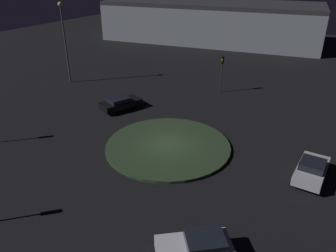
{
  "coord_description": "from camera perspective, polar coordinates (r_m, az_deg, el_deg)",
  "views": [
    {
      "loc": [
        -20.04,
        -12.63,
        13.79
      ],
      "look_at": [
        0.0,
        0.0,
        1.95
      ],
      "focal_mm": 35.27,
      "sensor_mm": 36.0,
      "label": 1
    }
  ],
  "objects": [
    {
      "name": "ground_plane",
      "position": [
        27.41,
        0.0,
        -3.65
      ],
      "size": [
        115.9,
        115.9,
        0.0
      ],
      "primitive_type": "plane",
      "color": "black"
    },
    {
      "name": "store_building",
      "position": [
        66.13,
        7.41,
        17.47
      ],
      "size": [
        21.16,
        41.4,
        7.15
      ],
      "rotation": [
        0.0,
        0.0,
        1.77
      ],
      "color": "#8C939E",
      "rests_on": "ground_plane"
    },
    {
      "name": "car_black",
      "position": [
        34.45,
        -8.23,
        3.96
      ],
      "size": [
        4.58,
        3.23,
        1.34
      ],
      "rotation": [
        0.0,
        0.0,
        -0.36
      ],
      "color": "black",
      "rests_on": "ground_plane"
    },
    {
      "name": "roundabout_island",
      "position": [
        27.35,
        0.0,
        -3.44
      ],
      "size": [
        10.29,
        10.29,
        0.23
      ],
      "primitive_type": "cylinder",
      "color": "#2D4228",
      "rests_on": "ground_plane"
    },
    {
      "name": "traffic_light_east",
      "position": [
        38.58,
        9.31,
        10.1
      ],
      "size": [
        0.37,
        0.32,
        4.34
      ],
      "rotation": [
        0.0,
        0.0,
        -3.03
      ],
      "color": "#2D2D2D",
      "rests_on": "ground_plane"
    },
    {
      "name": "car_white",
      "position": [
        17.9,
        4.86,
        -20.2
      ],
      "size": [
        3.91,
        4.12,
        1.45
      ],
      "rotation": [
        0.0,
        0.0,
        2.28
      ],
      "color": "white",
      "rests_on": "ground_plane"
    },
    {
      "name": "streetlamp_north",
      "position": [
        42.68,
        -17.58,
        15.29
      ],
      "size": [
        0.55,
        0.55,
        9.67
      ],
      "color": "#4C4C51",
      "rests_on": "ground_plane"
    },
    {
      "name": "car_silver",
      "position": [
        25.29,
        23.56,
        -6.95
      ],
      "size": [
        4.06,
        2.07,
        1.46
      ],
      "rotation": [
        0.0,
        0.0,
        3.15
      ],
      "color": "silver",
      "rests_on": "ground_plane"
    }
  ]
}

